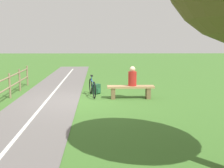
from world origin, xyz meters
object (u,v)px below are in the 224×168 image
object	(u,v)px
person_seated	(132,77)
bench	(131,90)
bicycle	(92,87)
backpack	(97,89)

from	to	relation	value
person_seated	bench	bearing A→B (deg)	0.00
bench	bicycle	size ratio (longest dim) A/B	1.13
bench	bicycle	world-z (taller)	bicycle
person_seated	backpack	size ratio (longest dim) A/B	1.82
person_seated	bicycle	distance (m)	1.76
bench	backpack	distance (m)	1.72
person_seated	bicycle	xyz separation A→B (m)	(1.61, -0.52, -0.49)
backpack	bicycle	bearing A→B (deg)	71.62
bench	backpack	world-z (taller)	bench
bicycle	person_seated	bearing A→B (deg)	60.39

